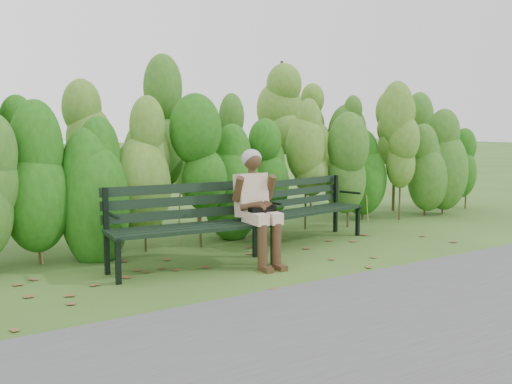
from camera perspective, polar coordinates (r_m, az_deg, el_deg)
ground at (r=6.71m, az=1.68°, el=-6.66°), size 80.00×80.00×0.00m
footpath at (r=5.14m, az=16.35°, el=-11.02°), size 60.00×2.50×0.01m
hedge_band at (r=8.12m, az=-5.97°, el=4.58°), size 11.04×1.67×2.42m
leaf_litter at (r=6.65m, az=-0.43°, el=-6.75°), size 5.99×2.19×0.01m
bench_left at (r=6.39m, az=-6.37°, el=-2.56°), size 1.84×0.76×0.89m
bench_right at (r=7.86m, az=4.68°, el=-1.18°), size 1.69×0.79×0.81m
seated_woman at (r=6.49m, az=0.07°, el=-0.70°), size 0.50×0.73×1.25m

